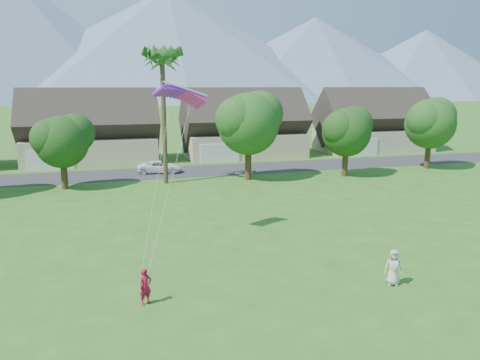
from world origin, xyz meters
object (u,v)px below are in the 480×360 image
object	(u,v)px
parafoil_kite	(181,93)
kite_flyer	(145,287)
parked_car	(160,167)
watcher	(394,267)

from	to	relation	value
parafoil_kite	kite_flyer	bearing A→B (deg)	-133.09
parked_car	parafoil_kite	world-z (taller)	parafoil_kite
watcher	kite_flyer	bearing A→B (deg)	-160.30
parked_car	parafoil_kite	distance (m)	23.31
parked_car	parafoil_kite	size ratio (longest dim) A/B	1.35
parked_car	parafoil_kite	xyz separation A→B (m)	(-0.98, -21.87, 8.01)
watcher	parafoil_kite	bearing A→B (deg)	155.88
kite_flyer	parafoil_kite	xyz separation A→B (m)	(3.04, 8.49, 7.86)
kite_flyer	watcher	world-z (taller)	watcher
watcher	parafoil_kite	world-z (taller)	parafoil_kite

